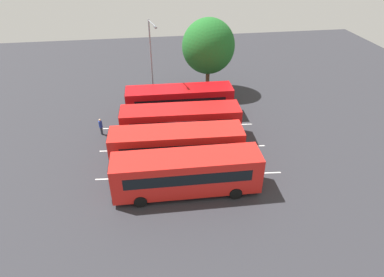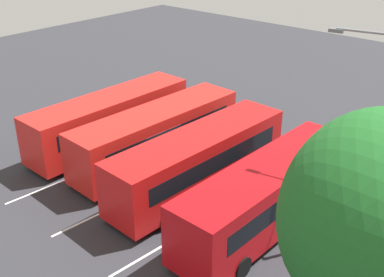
# 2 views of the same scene
# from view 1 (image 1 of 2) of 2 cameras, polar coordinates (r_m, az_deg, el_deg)

# --- Properties ---
(ground_plane) EXTENTS (70.39, 70.39, 0.00)m
(ground_plane) POSITION_cam_1_polar(r_m,az_deg,el_deg) (29.29, -1.52, -1.70)
(ground_plane) COLOR #2B2B30
(bus_far_left) EXTENTS (10.57, 2.87, 3.08)m
(bus_far_left) POSITION_cam_1_polar(r_m,az_deg,el_deg) (33.60, -2.19, 6.42)
(bus_far_left) COLOR #B70C11
(bus_far_left) RESTS_ON ground
(bus_center_left) EXTENTS (10.62, 3.04, 3.08)m
(bus_center_left) POSITION_cam_1_polar(r_m,az_deg,el_deg) (29.82, -2.00, 2.80)
(bus_center_left) COLOR red
(bus_center_left) RESTS_ON ground
(bus_center_right) EXTENTS (10.62, 3.03, 3.08)m
(bus_center_right) POSITION_cam_1_polar(r_m,az_deg,el_deg) (26.65, -2.67, -1.19)
(bus_center_right) COLOR red
(bus_center_right) RESTS_ON ground
(bus_far_right) EXTENTS (10.57, 2.85, 3.08)m
(bus_far_right) POSITION_cam_1_polar(r_m,az_deg,el_deg) (23.81, -0.98, -5.86)
(bus_far_right) COLOR red
(bus_far_right) RESTS_ON ground
(pedestrian) EXTENTS (0.44, 0.44, 1.64)m
(pedestrian) POSITION_cam_1_polar(r_m,az_deg,el_deg) (31.86, -15.31, 2.15)
(pedestrian) COLOR #232833
(pedestrian) RESTS_ON ground
(street_lamp) EXTENTS (0.75, 2.80, 8.85)m
(street_lamp) POSITION_cam_1_polar(r_m,az_deg,el_deg) (35.34, -6.90, 13.50)
(street_lamp) COLOR gray
(street_lamp) RESTS_ON ground
(depot_tree) EXTENTS (5.83, 5.25, 8.35)m
(depot_tree) POSITION_cam_1_polar(r_m,az_deg,el_deg) (38.15, 2.82, 15.44)
(depot_tree) COLOR #4C3823
(depot_tree) RESTS_ON ground
(lane_stripe_outer_left) EXTENTS (14.45, 1.38, 0.01)m
(lane_stripe_outer_left) POSITION_cam_1_polar(r_m,az_deg,el_deg) (32.53, -2.37, 2.09)
(lane_stripe_outer_left) COLOR silver
(lane_stripe_outer_left) RESTS_ON ground
(lane_stripe_inner_left) EXTENTS (14.45, 1.38, 0.01)m
(lane_stripe_inner_left) POSITION_cam_1_polar(r_m,az_deg,el_deg) (29.29, -1.52, -1.69)
(lane_stripe_inner_left) COLOR silver
(lane_stripe_inner_left) RESTS_ON ground
(lane_stripe_inner_right) EXTENTS (14.45, 1.38, 0.01)m
(lane_stripe_inner_right) POSITION_cam_1_polar(r_m,az_deg,el_deg) (26.22, -0.46, -6.39)
(lane_stripe_inner_right) COLOR silver
(lane_stripe_inner_right) RESTS_ON ground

